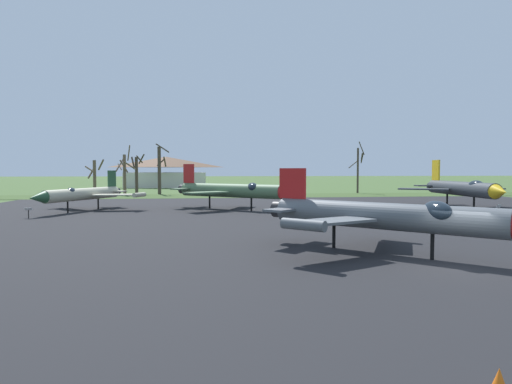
{
  "coord_description": "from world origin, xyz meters",
  "views": [
    {
      "loc": [
        -11.22,
        -18.23,
        4.36
      ],
      "look_at": [
        -5.98,
        24.15,
        2.25
      ],
      "focal_mm": 31.24,
      "sensor_mm": 36.0,
      "label": 1
    }
  ],
  "objects": [
    {
      "name": "ground_plane",
      "position": [
        0.0,
        0.0,
        0.0
      ],
      "size": [
        600.0,
        600.0,
        0.0
      ],
      "primitive_type": "plane",
      "color": "#425B2D"
    },
    {
      "name": "bare_tree_left_of_center",
      "position": [
        -24.29,
        60.77,
        4.04
      ],
      "size": [
        3.45,
        3.43,
        8.68
      ],
      "color": "brown",
      "rests_on": "ground"
    },
    {
      "name": "jet_fighter_front_right",
      "position": [
        -23.66,
        30.34,
        1.84
      ],
      "size": [
        11.14,
        12.7,
        4.31
      ],
      "color": "#B7B293",
      "rests_on": "ground"
    },
    {
      "name": "jet_fighter_rear_center",
      "position": [
        -1.8,
        3.42,
        2.03
      ],
      "size": [
        11.75,
        11.76,
        4.47
      ],
      "color": "#565B60",
      "rests_on": "ground"
    },
    {
      "name": "bare_tree_center",
      "position": [
        -22.71,
        63.96,
        3.86
      ],
      "size": [
        2.55,
        2.68,
        7.26
      ],
      "color": "#42382D",
      "rests_on": "ground"
    },
    {
      "name": "grass_verge_strip",
      "position": [
        0.0,
        56.18,
        0.03
      ],
      "size": [
        135.05,
        12.0,
        0.06
      ],
      "primitive_type": "cube",
      "color": "#3A5226",
      "rests_on": "ground"
    },
    {
      "name": "info_placard_front_left",
      "position": [
        -2.13,
        22.06,
        0.71
      ],
      "size": [
        0.58,
        0.34,
        1.11
      ],
      "color": "black",
      "rests_on": "ground"
    },
    {
      "name": "visitor_building",
      "position": [
        -19.92,
        95.75,
        3.85
      ],
      "size": [
        20.86,
        10.71,
        7.72
      ],
      "color": "beige",
      "rests_on": "ground"
    },
    {
      "name": "jet_fighter_front_left",
      "position": [
        -7.85,
        29.95,
        2.17
      ],
      "size": [
        13.28,
        11.9,
        5.06
      ],
      "color": "#4C6B47",
      "rests_on": "ground"
    },
    {
      "name": "jet_fighter_rear_right",
      "position": [
        17.65,
        28.19,
        2.34
      ],
      "size": [
        12.81,
        16.37,
        5.63
      ],
      "color": "#33383D",
      "rests_on": "ground"
    },
    {
      "name": "traffic_cone",
      "position": [
        -5.59,
        -10.56,
        0.29
      ],
      "size": [
        0.41,
        0.41,
        0.59
      ],
      "primitive_type": "cone",
      "color": "orange",
      "rests_on": "ground"
    },
    {
      "name": "bare_tree_far_left",
      "position": [
        -30.19,
        64.72,
        3.46
      ],
      "size": [
        3.4,
        3.4,
        6.31
      ],
      "color": "brown",
      "rests_on": "ground"
    },
    {
      "name": "info_placard_rear_right",
      "position": [
        17.04,
        21.0,
        0.66
      ],
      "size": [
        0.49,
        0.24,
        1.07
      ],
      "color": "black",
      "rests_on": "ground"
    },
    {
      "name": "bare_tree_far_right",
      "position": [
        18.01,
        62.15,
        4.79
      ],
      "size": [
        2.85,
        2.87,
        9.63
      ],
      "color": "#42382D",
      "rests_on": "ground"
    },
    {
      "name": "asphalt_apron",
      "position": [
        0.0,
        18.82,
        0.03
      ],
      "size": [
        75.05,
        62.73,
        0.05
      ],
      "primitive_type": "cube",
      "color": "black",
      "rests_on": "ground"
    },
    {
      "name": "info_placard_front_right",
      "position": [
        -26.6,
        23.69,
        0.65
      ],
      "size": [
        0.66,
        0.29,
        1.0
      ],
      "color": "black",
      "rests_on": "ground"
    },
    {
      "name": "bare_tree_right_of_center",
      "position": [
        -18.53,
        62.84,
        4.54
      ],
      "size": [
        2.42,
        2.92,
        9.01
      ],
      "color": "#42382D",
      "rests_on": "ground"
    }
  ]
}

